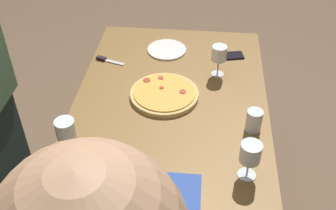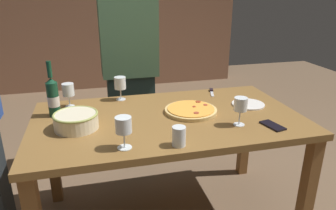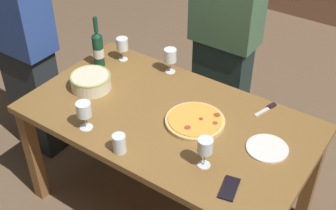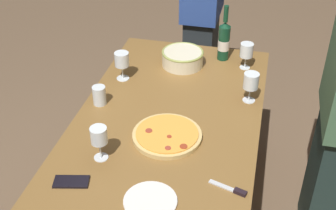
% 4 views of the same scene
% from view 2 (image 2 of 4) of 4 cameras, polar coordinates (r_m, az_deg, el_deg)
% --- Properties ---
extents(dining_table, '(1.60, 0.90, 0.75)m').
position_cam_2_polar(dining_table, '(1.94, -0.00, -4.64)').
color(dining_table, brown).
rests_on(dining_table, ground).
extents(pizza, '(0.32, 0.32, 0.03)m').
position_cam_2_polar(pizza, '(1.96, 4.16, -0.95)').
color(pizza, '#DCB76E').
rests_on(pizza, dining_table).
extents(serving_bowl, '(0.24, 0.24, 0.09)m').
position_cam_2_polar(serving_bowl, '(1.80, -16.32, -2.63)').
color(serving_bowl, beige).
rests_on(serving_bowl, dining_table).
extents(wine_bottle, '(0.07, 0.07, 0.34)m').
position_cam_2_polar(wine_bottle, '(1.99, -20.12, 1.45)').
color(wine_bottle, '#123C25').
rests_on(wine_bottle, dining_table).
extents(wine_glass_near_pizza, '(0.07, 0.07, 0.16)m').
position_cam_2_polar(wine_glass_near_pizza, '(1.79, 13.00, -0.11)').
color(wine_glass_near_pizza, white).
rests_on(wine_glass_near_pizza, dining_table).
extents(wine_glass_by_bottle, '(0.08, 0.08, 0.16)m').
position_cam_2_polar(wine_glass_by_bottle, '(2.17, -8.67, 3.75)').
color(wine_glass_by_bottle, white).
rests_on(wine_glass_by_bottle, dining_table).
extents(wine_glass_far_left, '(0.08, 0.08, 0.16)m').
position_cam_2_polar(wine_glass_far_left, '(2.12, -17.63, 2.57)').
color(wine_glass_far_left, white).
rests_on(wine_glass_far_left, dining_table).
extents(wine_glass_far_right, '(0.08, 0.08, 0.16)m').
position_cam_2_polar(wine_glass_far_right, '(1.51, -8.06, -3.90)').
color(wine_glass_far_right, white).
rests_on(wine_glass_far_right, dining_table).
extents(cup_amber, '(0.07, 0.07, 0.10)m').
position_cam_2_polar(cup_amber, '(1.54, 1.99, -5.67)').
color(cup_amber, white).
rests_on(cup_amber, dining_table).
extents(side_plate, '(0.21, 0.21, 0.01)m').
position_cam_2_polar(side_plate, '(2.15, 14.31, 0.13)').
color(side_plate, white).
rests_on(side_plate, dining_table).
extents(cell_phone, '(0.10, 0.16, 0.01)m').
position_cam_2_polar(cell_phone, '(1.86, 18.42, -3.56)').
color(cell_phone, black).
rests_on(cell_phone, dining_table).
extents(pizza_knife, '(0.07, 0.16, 0.02)m').
position_cam_2_polar(pizza_knife, '(2.35, 7.91, 2.41)').
color(pizza_knife, silver).
rests_on(pizza_knife, dining_table).
extents(person_host, '(0.45, 0.24, 1.62)m').
position_cam_2_polar(person_host, '(2.64, -6.91, 5.82)').
color(person_host, '#1F312D').
rests_on(person_host, ground).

